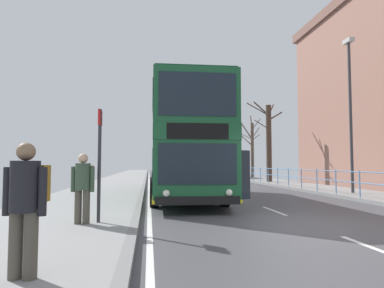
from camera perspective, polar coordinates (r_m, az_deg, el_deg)
The scene contains 11 objects.
ground at distance 8.50m, azimuth 15.70°, elevation -13.19°, with size 15.80×140.00×0.20m.
double_decker_bus_main at distance 14.76m, azimuth -1.57°, elevation -0.18°, with size 3.30×10.57×4.46m.
background_bus_far_lane at distance 37.44m, azimuth 3.11°, elevation -3.12°, with size 2.82×10.86×3.10m.
pedestrian_railing_far_kerb at distance 22.72m, azimuth 14.45°, elevation -4.92°, with size 0.05×34.51×1.09m.
pedestrian_with_backpack at distance 4.54m, azimuth -26.49°, elevation -8.40°, with size 0.55×0.57×1.62m.
pedestrian_companion at distance 8.07m, azimuth -18.13°, elevation -6.36°, with size 0.55×0.56×1.59m.
bus_stop_sign_near at distance 8.14m, azimuth -15.55°, elevation -1.36°, with size 0.08×0.44×2.65m.
street_lamp_far_side at distance 17.77m, azimuth 25.47°, elevation 6.47°, with size 0.28×0.60×7.41m.
bare_tree_far_00 at distance 41.13m, azimuth 6.25°, elevation -1.39°, with size 1.26×1.85×6.38m.
bare_tree_far_01 at distance 34.88m, azimuth 10.23°, elevation -0.52°, with size 2.19×2.46×6.49m.
bare_tree_far_02 at distance 26.58m, azimuth 12.99°, elevation 0.51°, with size 2.68×1.40×6.39m.
Camera 1 is at (-3.98, -7.72, 1.50)m, focal length 31.15 mm.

